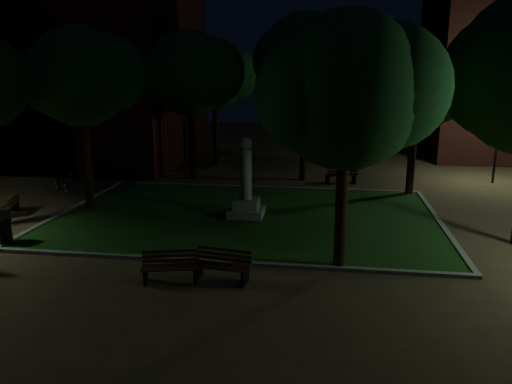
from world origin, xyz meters
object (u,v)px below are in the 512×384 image
bench_left_side (10,206)px  trash_bin (1,232)px  monument (246,194)px  bench_near_left (171,268)px  bench_far_side (341,176)px  bicycle (62,183)px  bench_near_right (222,266)px

bench_left_side → trash_bin: 4.04m
monument → bench_near_left: (-1.07, -6.57, -0.55)m
bench_near_left → bench_left_side: size_ratio=1.15×
bench_near_left → trash_bin: size_ratio=1.86×
bench_near_left → bench_far_side: bearing=55.9°
bench_far_side → bicycle: bearing=0.5°
monument → bench_far_side: 7.91m
bench_near_right → bench_left_side: bearing=161.7°
bicycle → monument: bearing=-67.4°
monument → trash_bin: (-7.70, -4.52, -0.50)m
monument → bicycle: size_ratio=1.79×
bench_near_right → bench_left_side: size_ratio=1.16×
trash_bin → bench_left_side: bearing=120.4°
bench_near_right → trash_bin: trash_bin is taller
bench_near_right → bicycle: size_ratio=0.95×
trash_bin → bench_far_side: bearing=44.4°
bench_near_left → bicycle: 12.78m
monument → bench_near_left: 6.68m
bench_near_right → bench_far_side: 13.61m
bench_far_side → bicycle: 14.12m
monument → trash_bin: bearing=-149.6°
bench_far_side → bicycle: bicycle is taller
bench_near_right → bench_left_side: 11.38m
bench_near_right → trash_bin: (-8.05, 1.77, 0.04)m
monument → bench_left_side: bearing=-173.9°
monument → bench_near_right: (0.35, -6.29, -0.54)m
monument → bench_left_side: (-9.75, -1.05, -0.60)m
bench_near_left → monument: bearing=67.0°
monument → bench_near_right: bearing=-86.8°
monument → bench_left_side: 9.82m
bench_near_right → bench_far_side: bench_far_side is taller
bench_far_side → bicycle: (-13.56, -3.94, 0.04)m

